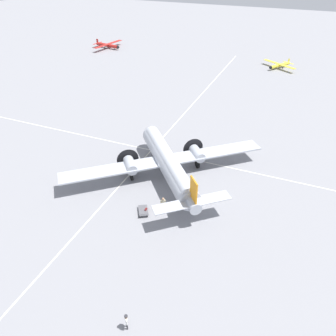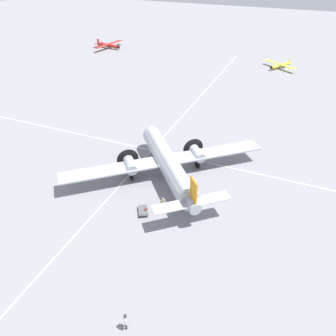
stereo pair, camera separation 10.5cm
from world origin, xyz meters
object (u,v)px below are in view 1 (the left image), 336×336
(passenger_boarding, at_px, (163,203))
(light_aircraft_distant, at_px, (279,65))
(crew_foreground, at_px, (126,320))
(baggage_cart, at_px, (143,211))
(suitcase_near_door, at_px, (146,210))
(light_aircraft_taxiing, at_px, (108,45))
(airliner_main, at_px, (167,161))

(passenger_boarding, relative_size, light_aircraft_distant, 0.21)
(crew_foreground, xyz_separation_m, passenger_boarding, (13.79, 2.92, 0.05))
(baggage_cart, xyz_separation_m, light_aircraft_distant, (60.00, -7.28, 0.52))
(baggage_cart, bearing_deg, suitcase_near_door, -80.69)
(suitcase_near_door, height_order, light_aircraft_taxiing, light_aircraft_taxiing)
(passenger_boarding, relative_size, baggage_cart, 0.82)
(light_aircraft_distant, bearing_deg, crew_foreground, 32.04)
(passenger_boarding, xyz_separation_m, baggage_cart, (-1.28, 1.88, -0.80))
(suitcase_near_door, relative_size, baggage_cart, 0.25)
(crew_foreground, height_order, baggage_cart, crew_foreground)
(airliner_main, relative_size, crew_foreground, 13.32)
(baggage_cart, height_order, light_aircraft_taxiing, light_aircraft_taxiing)
(passenger_boarding, bearing_deg, suitcase_near_door, 3.82)
(crew_foreground, relative_size, suitcase_near_door, 3.08)
(airliner_main, relative_size, suitcase_near_door, 41.07)
(crew_foreground, height_order, light_aircraft_taxiing, light_aircraft_taxiing)
(light_aircraft_distant, distance_m, light_aircraft_taxiing, 48.64)
(airliner_main, xyz_separation_m, light_aircraft_distant, (52.58, -7.52, -1.67))
(crew_foreground, bearing_deg, light_aircraft_distant, -40.05)
(light_aircraft_distant, xyz_separation_m, light_aircraft_taxiing, (0.33, 48.64, 0.08))
(airliner_main, distance_m, light_aircraft_distant, 53.14)
(suitcase_near_door, xyz_separation_m, light_aircraft_distant, (59.80, -7.04, 0.54))
(airliner_main, relative_size, light_aircraft_distant, 2.60)
(suitcase_near_door, bearing_deg, light_aircraft_distant, -6.71)
(crew_foreground, relative_size, light_aircraft_distant, 0.20)
(airliner_main, xyz_separation_m, light_aircraft_taxiing, (52.91, 41.12, -1.59))
(passenger_boarding, xyz_separation_m, light_aircraft_distant, (58.72, -5.40, -0.29))
(airliner_main, bearing_deg, suitcase_near_door, 143.12)
(suitcase_near_door, distance_m, baggage_cart, 0.32)
(baggage_cart, relative_size, light_aircraft_distant, 0.26)
(passenger_boarding, height_order, baggage_cart, passenger_boarding)
(airliner_main, height_order, passenger_boarding, airliner_main)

